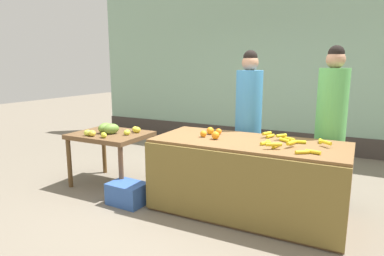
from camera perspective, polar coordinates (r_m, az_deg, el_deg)
ground_plane at (r=4.11m, az=2.87°, el=-12.87°), size 24.00×24.00×0.00m
market_wall_back at (r=6.79m, az=14.32°, el=11.12°), size 8.18×0.23×3.50m
fruit_stall_counter at (r=3.79m, az=9.44°, el=-8.36°), size 2.09×0.93×0.83m
side_table_wooden at (r=4.68m, az=-13.79°, el=-1.96°), size 0.99×0.79×0.73m
banana_bunch_pile at (r=3.61m, az=16.15°, el=-2.31°), size 0.75×0.69×0.07m
orange_pile at (r=3.86m, az=3.47°, el=-0.84°), size 0.25×0.33×0.09m
mango_papaya_pile at (r=4.60m, az=-13.94°, el=-0.23°), size 0.59×0.62×0.14m
vendor_woman_blue_shirt at (r=4.39m, az=9.64°, el=1.16°), size 0.34×0.34×1.83m
vendor_woman_green_shirt at (r=4.19m, az=22.68°, el=0.25°), size 0.34×0.34×1.87m
produce_crate at (r=4.13m, az=-11.03°, el=-10.97°), size 0.46×0.34×0.26m
produce_sack at (r=4.85m, az=-2.07°, el=-6.03°), size 0.47×0.45×0.49m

